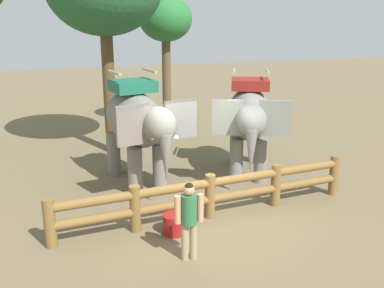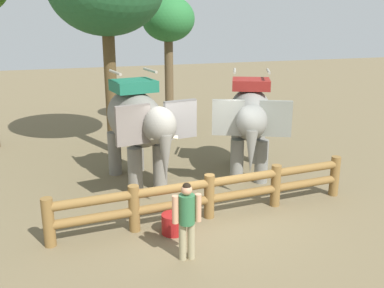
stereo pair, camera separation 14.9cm
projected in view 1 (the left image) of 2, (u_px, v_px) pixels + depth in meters
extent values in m
plane|color=brown|center=(207.00, 214.00, 10.54)|extent=(60.00, 60.00, 0.00)
cylinder|color=brown|center=(50.00, 223.00, 8.93)|extent=(0.24, 0.24, 1.05)
cylinder|color=brown|center=(135.00, 209.00, 9.58)|extent=(0.24, 0.24, 1.05)
cylinder|color=brown|center=(210.00, 196.00, 10.24)|extent=(0.24, 0.24, 1.05)
cylinder|color=brown|center=(276.00, 185.00, 10.89)|extent=(0.24, 0.24, 1.05)
cylinder|color=brown|center=(334.00, 175.00, 11.54)|extent=(0.24, 0.24, 1.05)
cylinder|color=brown|center=(210.00, 199.00, 10.26)|extent=(7.08, 0.76, 0.20)
cylinder|color=brown|center=(210.00, 183.00, 10.14)|extent=(7.08, 0.76, 0.20)
cylinder|color=slate|center=(160.00, 167.00, 11.81)|extent=(0.38, 0.38, 1.27)
cylinder|color=slate|center=(135.00, 171.00, 11.50)|extent=(0.38, 0.38, 1.27)
cylinder|color=slate|center=(136.00, 150.00, 13.26)|extent=(0.38, 0.38, 1.27)
cylinder|color=slate|center=(114.00, 154.00, 12.94)|extent=(0.38, 0.38, 1.27)
ellipsoid|color=slate|center=(134.00, 118.00, 12.04)|extent=(1.75, 3.03, 1.48)
ellipsoid|color=slate|center=(160.00, 125.00, 10.56)|extent=(0.96, 1.08, 0.90)
cube|color=slate|center=(180.00, 119.00, 10.92)|extent=(0.85, 0.27, 0.95)
cube|color=slate|center=(133.00, 125.00, 10.37)|extent=(0.85, 0.27, 0.95)
cone|color=slate|center=(166.00, 158.00, 10.49)|extent=(0.34, 0.34, 1.16)
cone|color=beige|center=(170.00, 137.00, 10.51)|extent=(0.39, 0.17, 0.16)
cone|color=beige|center=(157.00, 139.00, 10.36)|extent=(0.39, 0.17, 0.16)
cube|color=#1C684C|center=(133.00, 86.00, 11.78)|extent=(1.23, 1.13, 0.30)
cylinder|color=#A59E8C|center=(149.00, 70.00, 11.89)|extent=(0.22, 0.86, 0.07)
cylinder|color=#A59E8C|center=(115.00, 73.00, 11.46)|extent=(0.22, 0.86, 0.07)
cylinder|color=gray|center=(261.00, 161.00, 12.37)|extent=(0.37, 0.37, 1.23)
cylinder|color=gray|center=(236.00, 160.00, 12.42)|extent=(0.37, 0.37, 1.23)
cylinder|color=gray|center=(257.00, 144.00, 13.95)|extent=(0.37, 0.37, 1.23)
cylinder|color=gray|center=(236.00, 143.00, 14.01)|extent=(0.37, 0.37, 1.23)
ellipsoid|color=gray|center=(249.00, 114.00, 12.86)|extent=(2.21, 3.03, 1.43)
ellipsoid|color=gray|center=(252.00, 121.00, 11.24)|extent=(1.08, 1.16, 0.88)
cube|color=gray|center=(275.00, 118.00, 11.29)|extent=(0.80, 0.43, 0.92)
cube|color=gray|center=(228.00, 117.00, 11.39)|extent=(0.80, 0.43, 0.92)
cone|color=gray|center=(251.00, 151.00, 11.14)|extent=(0.33, 0.33, 1.13)
cube|color=maroon|center=(250.00, 84.00, 12.61)|extent=(1.32, 1.26, 0.29)
cylinder|color=#A59E8C|center=(267.00, 71.00, 12.47)|extent=(0.39, 0.79, 0.07)
cylinder|color=#A59E8C|center=(234.00, 71.00, 12.54)|extent=(0.39, 0.79, 0.07)
cylinder|color=#988D6A|center=(193.00, 241.00, 8.55)|extent=(0.14, 0.14, 0.76)
cylinder|color=#988D6A|center=(185.00, 242.00, 8.51)|extent=(0.14, 0.14, 0.76)
cylinder|color=#2E683E|center=(189.00, 209.00, 8.34)|extent=(0.34, 0.34, 0.58)
cylinder|color=tan|center=(200.00, 208.00, 8.38)|extent=(0.12, 0.12, 0.55)
cylinder|color=tan|center=(178.00, 210.00, 8.29)|extent=(0.12, 0.12, 0.55)
sphere|color=tan|center=(189.00, 190.00, 8.23)|extent=(0.21, 0.21, 0.21)
sphere|color=black|center=(189.00, 187.00, 8.21)|extent=(0.16, 0.16, 0.16)
cylinder|color=brown|center=(109.00, 88.00, 14.68)|extent=(0.40, 0.40, 4.39)
cylinder|color=brown|center=(167.00, 82.00, 17.91)|extent=(0.35, 0.35, 3.76)
ellipsoid|color=#266A32|center=(166.00, 19.00, 17.21)|extent=(2.06, 2.06, 1.75)
cylinder|color=maroon|center=(174.00, 224.00, 9.57)|extent=(0.50, 0.50, 0.44)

